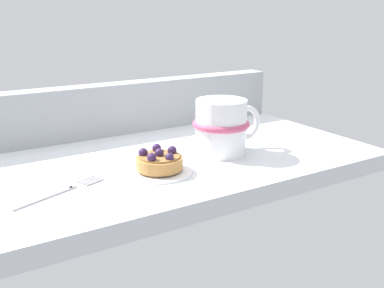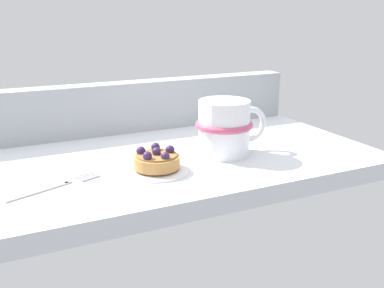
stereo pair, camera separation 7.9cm
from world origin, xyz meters
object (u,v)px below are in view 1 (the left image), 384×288
(raspberry_tart, at_px, (159,161))
(coffee_mug, at_px, (222,126))
(dessert_plate, at_px, (160,171))
(dessert_fork, at_px, (60,191))

(raspberry_tart, bearing_deg, coffee_mug, 11.94)
(dessert_plate, distance_m, dessert_fork, 0.17)
(dessert_fork, bearing_deg, dessert_plate, -0.41)
(raspberry_tart, distance_m, dessert_fork, 0.17)
(raspberry_tart, xyz_separation_m, dessert_fork, (-0.17, 0.00, -0.02))
(dessert_fork, bearing_deg, coffee_mug, 5.56)
(dessert_plate, relative_size, raspberry_tart, 1.42)
(dessert_plate, xyz_separation_m, coffee_mug, (0.15, 0.03, 0.05))
(dessert_plate, relative_size, coffee_mug, 0.76)
(dessert_plate, bearing_deg, raspberry_tart, 105.48)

